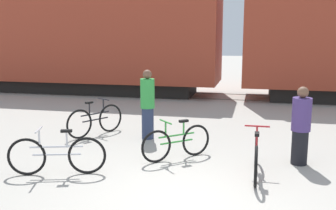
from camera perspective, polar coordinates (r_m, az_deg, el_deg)
ground_plane at (r=6.46m, az=2.53°, el=-13.13°), size 80.00×80.00×0.00m
freight_train at (r=16.10m, az=9.29°, el=11.28°), size 27.40×2.82×5.41m
rail_near at (r=15.60m, az=8.81°, el=0.79°), size 39.40×0.07×0.01m
rail_far at (r=17.01m, az=9.16°, el=1.58°), size 39.40×0.07×0.01m
bicycle_black at (r=10.19m, az=-10.49°, el=-2.18°), size 0.91×1.49×0.92m
bicycle_silver at (r=7.54m, az=-15.82°, el=-7.01°), size 1.73×0.60×0.88m
bicycle_green at (r=8.15m, az=1.26°, el=-5.42°), size 1.23×1.14×0.84m
bicycle_maroon at (r=7.37m, az=12.65°, el=-7.25°), size 0.46×1.74×0.89m
person_in_purple at (r=8.16m, az=18.72°, el=-2.96°), size 0.37×0.37×1.56m
person_in_green at (r=9.63m, az=-2.99°, el=0.07°), size 0.35×0.35×1.71m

